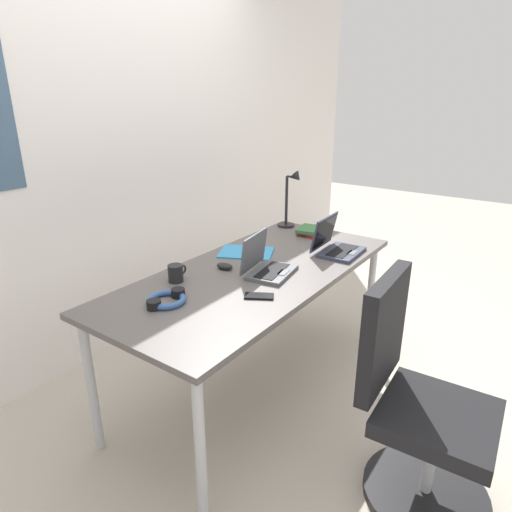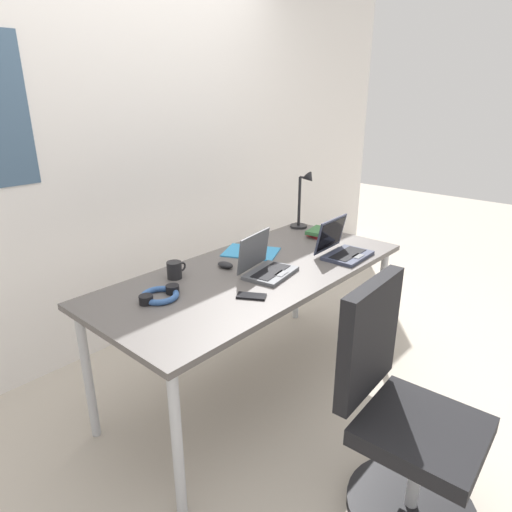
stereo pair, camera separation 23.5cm
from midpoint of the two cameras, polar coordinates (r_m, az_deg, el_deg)
ground_plane at (r=2.75m, az=2.55°, el=-16.32°), size 12.00×12.00×0.00m
wall_back at (r=3.03m, az=-13.83°, el=13.37°), size 6.00×0.13×2.60m
desk at (r=2.40m, az=2.81°, el=-3.11°), size 1.80×0.80×0.74m
desk_lamp at (r=3.09m, az=8.29°, el=7.03°), size 0.12×0.18×0.40m
laptop_front_right at (r=2.32m, az=4.13°, el=-1.34°), size 0.31×0.27×0.21m
laptop_near_lamp at (r=2.64m, az=13.58°, el=0.88°), size 0.30×0.26×0.22m
computer_mouse at (r=2.40m, az=-1.17°, el=-1.20°), size 0.07×0.10×0.03m
cell_phone at (r=2.07m, az=2.66°, el=-5.24°), size 0.13×0.15×0.01m
headphones at (r=2.08m, az=-9.13°, el=-5.06°), size 0.21×0.18×0.04m
book_stack at (r=2.97m, az=10.72°, el=2.88°), size 0.21×0.19×0.05m
paper_folder_far_corner at (r=2.63m, az=1.91°, el=0.47°), size 0.34×0.38×0.01m
coffee_mug at (r=2.28m, az=-7.53°, el=-1.84°), size 0.11×0.08×0.09m
office_chair at (r=2.00m, az=21.64°, el=-19.68°), size 0.52×0.55×0.97m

